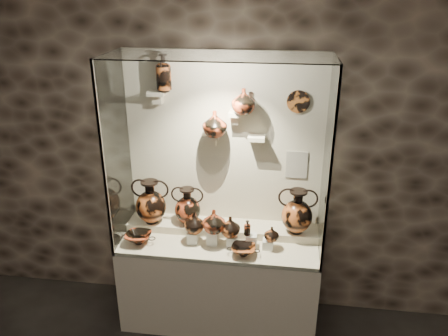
# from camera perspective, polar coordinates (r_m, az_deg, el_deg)

# --- Properties ---
(wall_back) EXTENTS (5.00, 0.02, 3.20)m
(wall_back) POSITION_cam_1_polar(r_m,az_deg,el_deg) (3.76, 0.04, 3.08)
(wall_back) COLOR black
(wall_back) RESTS_ON ground
(plinth) EXTENTS (1.70, 0.60, 0.80)m
(plinth) POSITION_cam_1_polar(r_m,az_deg,el_deg) (4.06, -0.60, -14.67)
(plinth) COLOR beige
(plinth) RESTS_ON floor
(front_tier) EXTENTS (1.68, 0.58, 0.03)m
(front_tier) POSITION_cam_1_polar(r_m,az_deg,el_deg) (3.82, -0.63, -9.71)
(front_tier) COLOR beige
(front_tier) RESTS_ON plinth
(rear_tier) EXTENTS (1.70, 0.25, 0.10)m
(rear_tier) POSITION_cam_1_polar(r_m,az_deg,el_deg) (3.95, -0.25, -7.94)
(rear_tier) COLOR beige
(rear_tier) RESTS_ON plinth
(back_panel) EXTENTS (1.70, 0.03, 1.60)m
(back_panel) POSITION_cam_1_polar(r_m,az_deg,el_deg) (3.76, 0.03, 3.05)
(back_panel) COLOR beige
(back_panel) RESTS_ON plinth
(glass_front) EXTENTS (1.70, 0.01, 1.60)m
(glass_front) POSITION_cam_1_polar(r_m,az_deg,el_deg) (3.19, -1.46, -0.59)
(glass_front) COLOR white
(glass_front) RESTS_ON plinth
(glass_left) EXTENTS (0.01, 0.60, 1.60)m
(glass_left) POSITION_cam_1_polar(r_m,az_deg,el_deg) (3.68, -13.83, 1.94)
(glass_left) COLOR white
(glass_left) RESTS_ON plinth
(glass_right) EXTENTS (0.01, 0.60, 1.60)m
(glass_right) POSITION_cam_1_polar(r_m,az_deg,el_deg) (3.45, 13.35, 0.59)
(glass_right) COLOR white
(glass_right) RESTS_ON plinth
(glass_top) EXTENTS (1.70, 0.60, 0.01)m
(glass_top) POSITION_cam_1_polar(r_m,az_deg,el_deg) (3.26, -0.75, 14.47)
(glass_top) COLOR white
(glass_top) RESTS_ON back_panel
(frame_post_left) EXTENTS (0.02, 0.02, 1.60)m
(frame_post_left) POSITION_cam_1_polar(r_m,az_deg,el_deg) (3.43, -15.44, 0.23)
(frame_post_left) COLOR gray
(frame_post_left) RESTS_ON plinth
(frame_post_right) EXTENTS (0.02, 0.02, 1.60)m
(frame_post_right) POSITION_cam_1_polar(r_m,az_deg,el_deg) (3.18, 13.65, -1.34)
(frame_post_right) COLOR gray
(frame_post_right) RESTS_ON plinth
(pedestal_a) EXTENTS (0.09, 0.09, 0.10)m
(pedestal_a) POSITION_cam_1_polar(r_m,az_deg,el_deg) (3.78, -4.09, -9.01)
(pedestal_a) COLOR silver
(pedestal_a) RESTS_ON front_tier
(pedestal_b) EXTENTS (0.09, 0.09, 0.13)m
(pedestal_b) POSITION_cam_1_polar(r_m,az_deg,el_deg) (3.74, -1.51, -9.02)
(pedestal_b) COLOR silver
(pedestal_b) RESTS_ON front_tier
(pedestal_c) EXTENTS (0.09, 0.09, 0.09)m
(pedestal_c) POSITION_cam_1_polar(r_m,az_deg,el_deg) (3.73, 1.10, -9.47)
(pedestal_c) COLOR silver
(pedestal_c) RESTS_ON front_tier
(pedestal_d) EXTENTS (0.09, 0.09, 0.12)m
(pedestal_d) POSITION_cam_1_polar(r_m,az_deg,el_deg) (3.71, 3.59, -9.44)
(pedestal_d) COLOR silver
(pedestal_d) RESTS_ON front_tier
(pedestal_e) EXTENTS (0.09, 0.09, 0.08)m
(pedestal_e) POSITION_cam_1_polar(r_m,az_deg,el_deg) (3.72, 5.76, -9.83)
(pedestal_e) COLOR silver
(pedestal_e) RESTS_ON front_tier
(bracket_ul) EXTENTS (0.14, 0.12, 0.04)m
(bracket_ul) POSITION_cam_1_polar(r_m,az_deg,el_deg) (3.67, -8.79, 9.65)
(bracket_ul) COLOR beige
(bracket_ul) RESTS_ON back_panel
(bracket_ca) EXTENTS (0.14, 0.12, 0.04)m
(bracket_ca) POSITION_cam_1_polar(r_m,az_deg,el_deg) (3.67, -1.68, 4.21)
(bracket_ca) COLOR beige
(bracket_ca) RESTS_ON back_panel
(bracket_cb) EXTENTS (0.10, 0.12, 0.04)m
(bracket_cb) POSITION_cam_1_polar(r_m,az_deg,el_deg) (3.58, 1.46, 7.10)
(bracket_cb) COLOR beige
(bracket_cb) RESTS_ON back_panel
(bracket_cc) EXTENTS (0.14, 0.12, 0.04)m
(bracket_cc) POSITION_cam_1_polar(r_m,az_deg,el_deg) (3.63, 4.26, 3.94)
(bracket_cc) COLOR beige
(bracket_cc) RESTS_ON back_panel
(amphora_left) EXTENTS (0.42, 0.42, 0.40)m
(amphora_left) POSITION_cam_1_polar(r_m,az_deg,el_deg) (3.92, -9.54, -4.35)
(amphora_left) COLOR #A54D1F
(amphora_left) RESTS_ON rear_tier
(amphora_mid) EXTENTS (0.31, 0.31, 0.34)m
(amphora_mid) POSITION_cam_1_polar(r_m,az_deg,el_deg) (3.87, -4.78, -4.94)
(amphora_mid) COLOR #AD3E1E
(amphora_mid) RESTS_ON rear_tier
(amphora_right) EXTENTS (0.36, 0.36, 0.40)m
(amphora_right) POSITION_cam_1_polar(r_m,az_deg,el_deg) (3.76, 9.54, -5.60)
(amphora_right) COLOR #A54D1F
(amphora_right) RESTS_ON rear_tier
(jug_a) EXTENTS (0.23, 0.23, 0.18)m
(jug_a) POSITION_cam_1_polar(r_m,az_deg,el_deg) (3.71, -3.91, -7.10)
(jug_a) COLOR #A54D1F
(jug_a) RESTS_ON pedestal_a
(jug_b) EXTENTS (0.22, 0.22, 0.20)m
(jug_b) POSITION_cam_1_polar(r_m,az_deg,el_deg) (3.64, -1.33, -6.94)
(jug_b) COLOR #AD3E1E
(jug_b) RESTS_ON pedestal_b
(jug_c) EXTENTS (0.21, 0.21, 0.18)m
(jug_c) POSITION_cam_1_polar(r_m,az_deg,el_deg) (3.67, 0.83, -7.62)
(jug_c) COLOR #A54D1F
(jug_c) RESTS_ON pedestal_c
(jug_e) EXTENTS (0.16, 0.16, 0.13)m
(jug_e) POSITION_cam_1_polar(r_m,az_deg,el_deg) (3.66, 6.24, -8.54)
(jug_e) COLOR #A54D1F
(jug_e) RESTS_ON pedestal_e
(lekythos_small) EXTENTS (0.08, 0.08, 0.15)m
(lekythos_small) POSITION_cam_1_polar(r_m,az_deg,el_deg) (3.63, 3.07, -7.71)
(lekythos_small) COLOR #AD3E1E
(lekythos_small) RESTS_ON pedestal_d
(kylix_left) EXTENTS (0.35, 0.32, 0.11)m
(kylix_left) POSITION_cam_1_polar(r_m,az_deg,el_deg) (3.83, -11.10, -8.87)
(kylix_left) COLOR #AD3E1E
(kylix_left) RESTS_ON front_tier
(kylix_right) EXTENTS (0.30, 0.27, 0.10)m
(kylix_right) POSITION_cam_1_polar(r_m,az_deg,el_deg) (3.61, 2.56, -10.61)
(kylix_right) COLOR #A54D1F
(kylix_right) RESTS_ON front_tier
(lekythos_tall) EXTENTS (0.15, 0.15, 0.33)m
(lekythos_tall) POSITION_cam_1_polar(r_m,az_deg,el_deg) (3.60, -7.91, 12.44)
(lekythos_tall) COLOR #A54D1F
(lekythos_tall) RESTS_ON bracket_ul
(ovoid_vase_a) EXTENTS (0.27, 0.27, 0.21)m
(ovoid_vase_a) POSITION_cam_1_polar(r_m,az_deg,el_deg) (3.58, -1.21, 5.80)
(ovoid_vase_a) COLOR #AD3E1E
(ovoid_vase_a) RESTS_ON bracket_ca
(ovoid_vase_b) EXTENTS (0.24, 0.24, 0.20)m
(ovoid_vase_b) POSITION_cam_1_polar(r_m,az_deg,el_deg) (3.50, 2.57, 8.73)
(ovoid_vase_b) COLOR #AD3E1E
(ovoid_vase_b) RESTS_ON bracket_cb
(wall_plate) EXTENTS (0.19, 0.02, 0.19)m
(wall_plate) POSITION_cam_1_polar(r_m,az_deg,el_deg) (3.59, 9.68, 8.54)
(wall_plate) COLOR #BB6224
(wall_plate) RESTS_ON back_panel
(info_placard) EXTENTS (0.18, 0.01, 0.24)m
(info_placard) POSITION_cam_1_polar(r_m,az_deg,el_deg) (3.76, 9.46, 0.43)
(info_placard) COLOR beige
(info_placard) RESTS_ON back_panel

